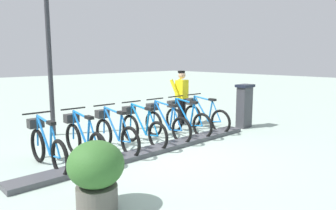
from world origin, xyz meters
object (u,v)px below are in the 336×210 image
object	(u,v)px
bike_docked_5	(83,139)
lamp_post	(48,33)
payment_kiosk	(244,105)
bike_docked_0	(204,115)
worker_near_rack	(182,95)
bike_docked_3	(141,127)
bike_docked_6	(46,146)
bike_docked_1	(186,119)
bike_docked_4	(114,133)
bike_docked_2	(165,123)
planter_bush	(96,172)

from	to	relation	value
bike_docked_5	lamp_post	distance (m)	3.30
payment_kiosk	bike_docked_0	size ratio (longest dim) A/B	0.74
worker_near_rack	lamp_post	distance (m)	4.13
bike_docked_3	bike_docked_5	xyz separation A→B (m)	(0.00, 1.51, 0.00)
payment_kiosk	bike_docked_6	distance (m)	5.71
lamp_post	worker_near_rack	bearing A→B (deg)	-112.02
bike_docked_5	bike_docked_1	bearing A→B (deg)	-90.00
bike_docked_0	bike_docked_4	xyz separation A→B (m)	(0.00, 3.02, 0.00)
bike_docked_5	bike_docked_0	bearing A→B (deg)	-90.00
bike_docked_0	bike_docked_2	world-z (taller)	same
bike_docked_6	lamp_post	bearing A→B (deg)	-25.81
bike_docked_5	lamp_post	world-z (taller)	lamp_post
bike_docked_0	bike_docked_2	distance (m)	1.51
payment_kiosk	bike_docked_2	distance (m)	2.73
lamp_post	planter_bush	size ratio (longest dim) A/B	4.25
payment_kiosk	bike_docked_3	distance (m)	3.47
payment_kiosk	bike_docked_1	distance (m)	2.00
bike_docked_3	bike_docked_2	bearing A→B (deg)	-90.00
bike_docked_3	bike_docked_6	distance (m)	2.26
bike_docked_4	worker_near_rack	bearing A→B (deg)	-72.57
bike_docked_1	bike_docked_0	bearing A→B (deg)	-90.00
bike_docked_1	bike_docked_5	xyz separation A→B (m)	(0.00, 3.02, 0.00)
payment_kiosk	planter_bush	world-z (taller)	payment_kiosk
bike_docked_1	lamp_post	world-z (taller)	lamp_post
bike_docked_2	bike_docked_5	xyz separation A→B (m)	(0.00, 2.26, 0.00)
lamp_post	payment_kiosk	bearing A→B (deg)	-123.01
worker_near_rack	bike_docked_5	bearing A→B (deg)	104.16
bike_docked_2	bike_docked_4	bearing A→B (deg)	90.00
payment_kiosk	bike_docked_2	size ratio (longest dim) A/B	0.74
bike_docked_4	planter_bush	distance (m)	2.71
bike_docked_1	worker_near_rack	xyz separation A→B (m)	(0.97, -0.83, 0.48)
worker_near_rack	lamp_post	xyz separation A→B (m)	(1.40, 3.46, 1.78)
bike_docked_3	bike_docked_1	bearing A→B (deg)	-90.00
planter_bush	bike_docked_2	bearing A→B (deg)	-56.56
payment_kiosk	lamp_post	world-z (taller)	lamp_post
payment_kiosk	bike_docked_5	bearing A→B (deg)	83.37
bike_docked_5	planter_bush	world-z (taller)	bike_docked_5
bike_docked_3	bike_docked_4	bearing A→B (deg)	90.00
bike_docked_2	lamp_post	size ratio (longest dim) A/B	0.42
bike_docked_0	bike_docked_5	size ratio (longest dim) A/B	1.00
bike_docked_6	planter_bush	distance (m)	2.13
bike_docked_2	lamp_post	bearing A→B (deg)	38.33
bike_docked_2	planter_bush	bearing A→B (deg)	123.44
bike_docked_6	payment_kiosk	bearing A→B (deg)	-95.75
lamp_post	bike_docked_1	bearing A→B (deg)	-132.04
bike_docked_3	bike_docked_6	size ratio (longest dim) A/B	1.00
lamp_post	bike_docked_3	bearing A→B (deg)	-154.73
planter_bush	bike_docked_6	bearing A→B (deg)	-4.97
payment_kiosk	bike_docked_2	bearing A→B (deg)	77.85
payment_kiosk	bike_docked_3	size ratio (longest dim) A/B	0.74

